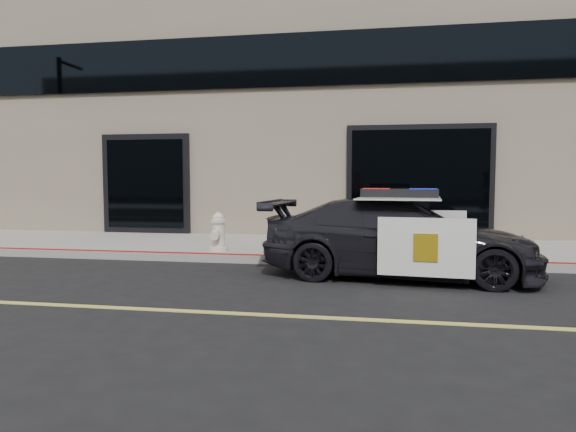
# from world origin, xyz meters

# --- Properties ---
(ground) EXTENTS (120.00, 120.00, 0.00)m
(ground) POSITION_xyz_m (0.00, 0.00, 0.00)
(ground) COLOR black
(ground) RESTS_ON ground
(sidewalk_n) EXTENTS (60.00, 3.50, 0.15)m
(sidewalk_n) POSITION_xyz_m (0.00, 5.25, 0.07)
(sidewalk_n) COLOR gray
(sidewalk_n) RESTS_ON ground
(building_n) EXTENTS (60.00, 7.00, 12.00)m
(building_n) POSITION_xyz_m (0.00, 10.50, 6.00)
(building_n) COLOR #756856
(building_n) RESTS_ON ground
(police_car) EXTENTS (2.53, 4.67, 1.43)m
(police_car) POSITION_xyz_m (-1.61, 2.67, 0.64)
(police_car) COLOR black
(police_car) RESTS_ON ground
(fire_hydrant) EXTENTS (0.35, 0.49, 0.78)m
(fire_hydrant) POSITION_xyz_m (-5.08, 4.00, 0.52)
(fire_hydrant) COLOR white
(fire_hydrant) RESTS_ON sidewalk_n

